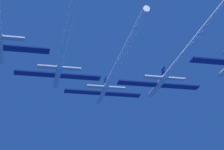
{
  "coord_description": "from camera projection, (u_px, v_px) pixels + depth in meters",
  "views": [
    {
      "loc": [
        -15.82,
        -95.09,
        -33.78
      ],
      "look_at": [
        0.19,
        -12.78,
        0.24
      ],
      "focal_mm": 72.66,
      "sensor_mm": 36.0,
      "label": 1
    }
  ],
  "objects": [
    {
      "name": "jet_right_wing",
      "position": [
        174.0,
        66.0,
        84.1
      ],
      "size": [
        17.18,
        43.8,
        2.85
      ],
      "color": "silver"
    },
    {
      "name": "jet_lead",
      "position": [
        112.0,
        75.0,
        91.39
      ],
      "size": [
        17.18,
        45.97,
        2.85
      ],
      "color": "silver"
    },
    {
      "name": "jet_left_wing",
      "position": [
        63.0,
        52.0,
        80.16
      ],
      "size": [
        17.18,
        45.89,
        2.85
      ],
      "color": "silver"
    }
  ]
}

